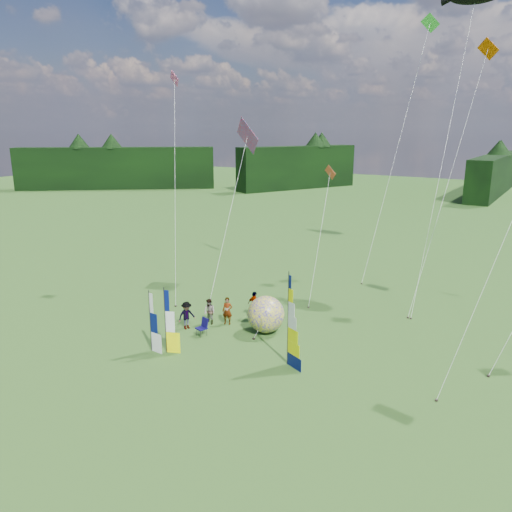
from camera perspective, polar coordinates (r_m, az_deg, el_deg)
The scene contains 18 objects.
ground at distance 25.98m, azimuth -3.00°, elevation -14.05°, with size 220.00×220.00×0.00m, color #4F6C2D.
treeline_ring at distance 24.32m, azimuth -3.12°, elevation -5.75°, with size 210.00×210.00×8.00m, color black, non-canonical shape.
feather_banner_main at distance 26.60m, azimuth 3.68°, elevation -7.35°, with size 1.36×0.10×5.04m, color #061151, non-canonical shape.
side_banner_left at distance 28.58m, azimuth -10.33°, elevation -7.38°, with size 1.03×0.10×3.73m, color #FFFA00, non-canonical shape.
side_banner_far at distance 28.98m, azimuth -11.98°, elevation -7.40°, with size 1.03×0.10×3.50m, color white, non-canonical shape.
bol_inflatable at distance 31.11m, azimuth 1.13°, elevation -6.69°, with size 2.31×2.31×2.31m, color #24168E.
spectator_a at distance 32.42m, azimuth -3.29°, elevation -6.29°, with size 0.66×0.43×1.80m, color #66594C.
spectator_b at distance 32.54m, azimuth -5.34°, elevation -6.37°, with size 0.82×0.40×1.68m, color #66594C.
spectator_c at distance 31.95m, azimuth -7.93°, elevation -6.74°, with size 1.16×0.43×1.79m, color #66594C.
spectator_d at distance 33.28m, azimuth -0.17°, elevation -5.64°, with size 1.10×0.45×1.87m, color #66594C.
camp_chair at distance 30.96m, azimuth -6.26°, elevation -8.09°, with size 0.64×0.64×1.10m, color #0B083C, non-canonical shape.
kite_whale at distance 38.46m, azimuth 20.96°, elevation 12.88°, with size 3.93×15.46×23.84m, color black, non-canonical shape.
kite_rainbow_delta at distance 38.83m, azimuth -3.04°, elevation 6.69°, with size 6.70×12.60×14.23m, color #F60003, non-canonical shape.
kite_parafoil at distance 26.02m, azimuth 27.15°, elevation 4.71°, with size 7.12×10.69×17.40m, color #A90E23, non-canonical shape.
small_kite_red at distance 38.31m, azimuth 7.37°, elevation 3.15°, with size 4.45×10.19×9.84m, color #DB4F2B, non-canonical shape.
small_kite_orange at distance 36.52m, azimuth 21.23°, elevation 8.89°, with size 4.44×10.21×18.86m, color #E05400, non-canonical shape.
small_kite_pink at distance 37.87m, azimuth -9.27°, elevation 8.51°, with size 6.63×8.03×17.10m, color #E44D91, non-canonical shape.
small_kite_green at distance 44.17m, azimuth 15.86°, elevation 12.43°, with size 3.83×12.57×22.36m, color #259524, non-canonical shape.
Camera 1 is at (13.40, -18.45, 12.46)m, focal length 35.00 mm.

